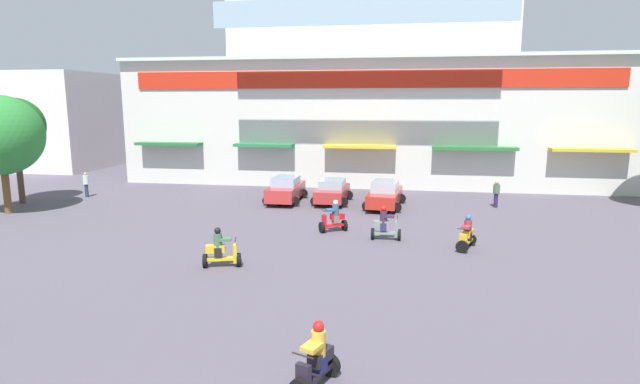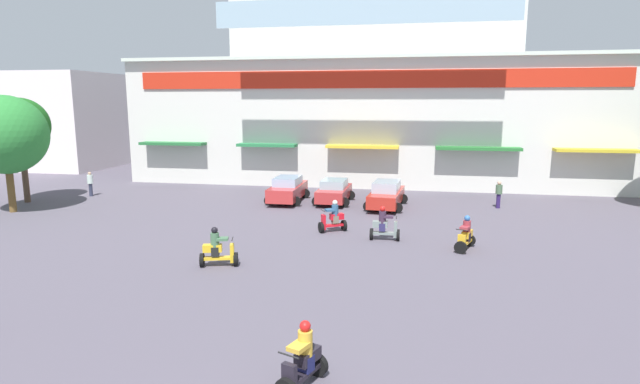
{
  "view_description": "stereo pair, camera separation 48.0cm",
  "coord_description": "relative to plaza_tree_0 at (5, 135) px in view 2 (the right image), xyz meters",
  "views": [
    {
      "loc": [
        2.81,
        -5.66,
        6.16
      ],
      "look_at": [
        -1.32,
        19.12,
        1.67
      ],
      "focal_mm": 28.4,
      "sensor_mm": 36.0,
      "label": 1
    },
    {
      "loc": [
        3.28,
        -5.58,
        6.16
      ],
      "look_at": [
        -1.32,
        19.12,
        1.67
      ],
      "focal_mm": 28.4,
      "sensor_mm": 36.0,
      "label": 2
    }
  ],
  "objects": [
    {
      "name": "scooter_rider_5",
      "position": [
        24.5,
        -2.99,
        -3.76
      ],
      "size": [
        1.0,
        1.52,
        1.47
      ],
      "color": "black",
      "rests_on": "ground"
    },
    {
      "name": "pedestrian_1",
      "position": [
        1.33,
        5.19,
        -3.43
      ],
      "size": [
        0.49,
        0.49,
        1.62
      ],
      "color": "#30334A",
      "rests_on": "ground"
    },
    {
      "name": "parked_car_2",
      "position": [
        20.73,
        5.08,
        -3.57
      ],
      "size": [
        2.49,
        4.56,
        1.57
      ],
      "color": "#B4281E",
      "rests_on": "ground"
    },
    {
      "name": "ground_plane",
      "position": [
        18.97,
        -5.78,
        -4.35
      ],
      "size": [
        128.0,
        128.0,
        0.0
      ],
      "primitive_type": "plane",
      "color": "#524C59"
    },
    {
      "name": "plaza_tree_0",
      "position": [
        0.0,
        0.0,
        0.0
      ],
      "size": [
        4.41,
        4.52,
        6.54
      ],
      "color": "brown",
      "rests_on": "ground"
    },
    {
      "name": "scooter_rider_3",
      "position": [
        21.05,
        -2.12,
        -3.7
      ],
      "size": [
        1.35,
        0.55,
        1.57
      ],
      "color": "black",
      "rests_on": "ground"
    },
    {
      "name": "pedestrian_0",
      "position": [
        27.2,
        6.12,
        -3.44
      ],
      "size": [
        0.5,
        0.5,
        1.61
      ],
      "color": "#2B1C51",
      "rests_on": "ground"
    },
    {
      "name": "scooter_rider_1",
      "position": [
        20.03,
        -14.46,
        -3.74
      ],
      "size": [
        0.98,
        1.45,
        1.52
      ],
      "color": "black",
      "rests_on": "ground"
    },
    {
      "name": "parked_car_1",
      "position": [
        17.5,
        5.85,
        -3.61
      ],
      "size": [
        2.32,
        3.88,
        1.46
      ],
      "color": "#AD2E2D",
      "rests_on": "ground"
    },
    {
      "name": "parked_car_0",
      "position": [
        14.59,
        5.75,
        -3.56
      ],
      "size": [
        2.29,
        4.35,
        1.56
      ],
      "color": "#B93130",
      "rests_on": "ground"
    },
    {
      "name": "flank_building_left",
      "position": [
        -10.64,
        19.55,
        0.04
      ],
      "size": [
        9.37,
        11.03,
        8.77
      ],
      "color": "silver",
      "rests_on": "ground"
    },
    {
      "name": "plaza_tree_2",
      "position": [
        -1.3,
        2.63,
        0.36
      ],
      "size": [
        3.36,
        3.49,
        6.41
      ],
      "color": "brown",
      "rests_on": "ground"
    },
    {
      "name": "colonial_building",
      "position": [
        18.97,
        16.9,
        4.01
      ],
      "size": [
        36.49,
        15.58,
        19.94
      ],
      "color": "silver",
      "rests_on": "ground"
    },
    {
      "name": "scooter_rider_0",
      "position": [
        18.54,
        -1.06,
        -3.7
      ],
      "size": [
        1.4,
        1.12,
        1.54
      ],
      "color": "black",
      "rests_on": "ground"
    },
    {
      "name": "scooter_rider_6",
      "position": [
        15.08,
        -6.97,
        -3.71
      ],
      "size": [
        1.49,
        0.88,
        1.54
      ],
      "color": "black",
      "rests_on": "ground"
    }
  ]
}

